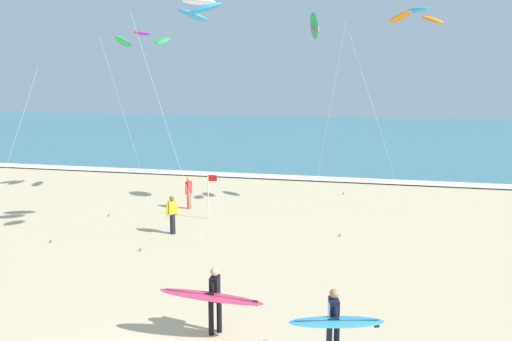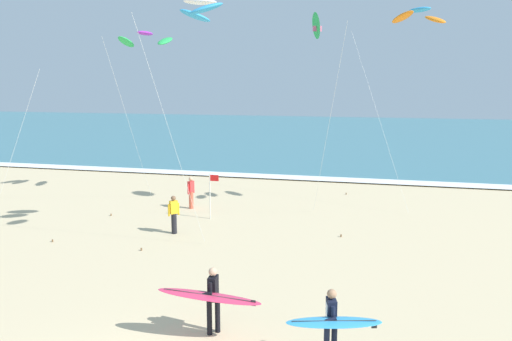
# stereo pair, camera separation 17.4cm
# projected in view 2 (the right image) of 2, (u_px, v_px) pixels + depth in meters

# --- Properties ---
(ocean_water) EXTENTS (160.00, 60.00, 0.08)m
(ocean_water) POSITION_uv_depth(u_px,v_px,m) (343.00, 134.00, 60.42)
(ocean_water) COLOR teal
(ocean_water) RESTS_ON ground
(shoreline_foam) EXTENTS (160.00, 1.52, 0.01)m
(shoreline_foam) POSITION_uv_depth(u_px,v_px,m) (310.00, 178.00, 32.01)
(shoreline_foam) COLOR white
(shoreline_foam) RESTS_ON ocean_water
(surfer_lead) EXTENTS (2.11, 1.14, 1.71)m
(surfer_lead) POSITION_uv_depth(u_px,v_px,m) (332.00, 321.00, 10.73)
(surfer_lead) COLOR black
(surfer_lead) RESTS_ON ground
(surfer_trailing) EXTENTS (2.56, 0.95, 1.71)m
(surfer_trailing) POSITION_uv_depth(u_px,v_px,m) (211.00, 296.00, 11.99)
(surfer_trailing) COLOR black
(surfer_trailing) RESTS_ON ground
(kite_arc_ivory_mid) EXTENTS (3.25, 2.83, 9.04)m
(kite_arc_ivory_mid) POSITION_uv_depth(u_px,v_px,m) (200.00, 9.00, 17.65)
(kite_arc_ivory_mid) COLOR #2D99DB
(kite_arc_ivory_mid) RESTS_ON ground
(kite_arc_cobalt_far) EXTENTS (4.51, 4.94, 9.38)m
(kite_arc_cobalt_far) POSITION_uv_depth(u_px,v_px,m) (419.00, 16.00, 21.90)
(kite_arc_cobalt_far) COLOR orange
(kite_arc_cobalt_far) RESTS_ON ground
(kite_arc_violet_low) EXTENTS (2.80, 4.92, 8.74)m
(kite_arc_violet_low) POSITION_uv_depth(u_px,v_px,m) (145.00, 39.00, 25.78)
(kite_arc_violet_low) COLOR green
(kite_arc_violet_low) RESTS_ON ground
(kite_delta_emerald_distant) EXTENTS (1.98, 4.34, 9.26)m
(kite_delta_emerald_distant) POSITION_uv_depth(u_px,v_px,m) (317.00, 26.00, 22.46)
(kite_delta_emerald_distant) COLOR green
(kite_delta_emerald_distant) RESTS_ON ground
(bystander_yellow_top) EXTENTS (0.37, 0.38, 1.59)m
(bystander_yellow_top) POSITION_uv_depth(u_px,v_px,m) (174.00, 214.00, 20.39)
(bystander_yellow_top) COLOR black
(bystander_yellow_top) RESTS_ON ground
(bystander_red_top) EXTENTS (0.27, 0.48, 1.59)m
(bystander_red_top) POSITION_uv_depth(u_px,v_px,m) (191.00, 192.00, 24.47)
(bystander_red_top) COLOR #D8593F
(bystander_red_top) RESTS_ON ground
(lifeguard_flag) EXTENTS (0.45, 0.05, 2.10)m
(lifeguard_flag) POSITION_uv_depth(u_px,v_px,m) (211.00, 192.00, 22.53)
(lifeguard_flag) COLOR silver
(lifeguard_flag) RESTS_ON ground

